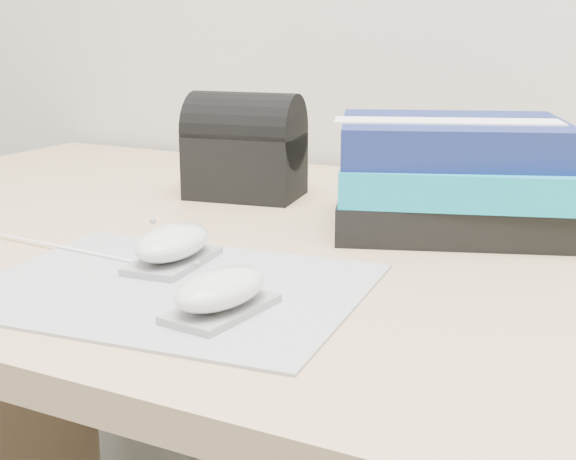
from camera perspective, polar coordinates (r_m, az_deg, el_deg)
The scene contains 7 objects.
desk at distance 0.99m, azimuth 8.41°, elevation -13.47°, with size 1.60×0.80×0.73m.
mousepad at distance 0.72m, azimuth -8.35°, elevation -4.02°, with size 0.34×0.26×0.00m, color gray.
mouse_rear at distance 0.77m, azimuth -8.21°, elevation -1.10°, with size 0.07×0.11×0.04m.
mouse_front at distance 0.64m, azimuth -4.80°, elevation -4.42°, with size 0.06×0.10×0.04m.
usb_cable at distance 0.87m, azimuth -16.52°, elevation -1.03°, with size 0.00×0.00×0.23m, color white.
book_stack at distance 0.92m, azimuth 11.64°, elevation 3.81°, with size 0.30×0.27×0.12m.
pouch at distance 1.06m, azimuth -3.07°, elevation 5.95°, with size 0.16×0.12×0.14m.
Camera 1 is at (0.27, 0.82, 0.96)m, focal length 50.00 mm.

